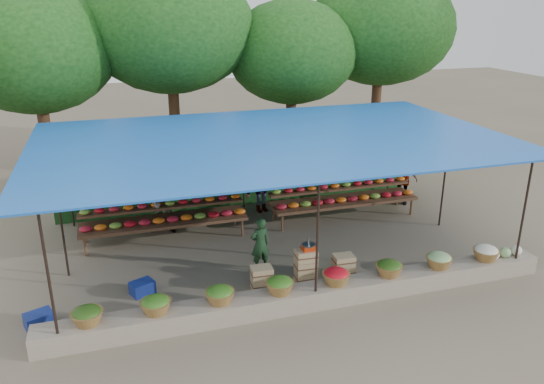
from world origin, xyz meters
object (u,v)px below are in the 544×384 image
object	(u,v)px
weighing_scale	(309,247)
blue_crate_back	(142,288)
vendor_seated	(260,244)
crate_counter	(304,269)
blue_crate_front	(39,320)

from	to	relation	value
weighing_scale	blue_crate_back	bearing A→B (deg)	171.22
weighing_scale	blue_crate_back	size ratio (longest dim) A/B	0.65
vendor_seated	crate_counter	bearing A→B (deg)	123.00
blue_crate_front	crate_counter	bearing A→B (deg)	-20.28
weighing_scale	vendor_seated	distance (m)	1.21
weighing_scale	blue_crate_back	xyz separation A→B (m)	(-3.51, 0.54, -0.70)
vendor_seated	blue_crate_back	bearing A→B (deg)	-2.48
weighing_scale	blue_crate_front	world-z (taller)	weighing_scale
weighing_scale	blue_crate_front	xyz separation A→B (m)	(-5.47, -0.12, -0.69)
vendor_seated	blue_crate_front	bearing A→B (deg)	2.82
vendor_seated	blue_crate_back	distance (m)	2.73
crate_counter	weighing_scale	distance (m)	0.54
crate_counter	blue_crate_back	xyz separation A→B (m)	(-3.43, 0.54, -0.17)
crate_counter	vendor_seated	bearing A→B (deg)	131.99
vendor_seated	blue_crate_front	size ratio (longest dim) A/B	2.55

